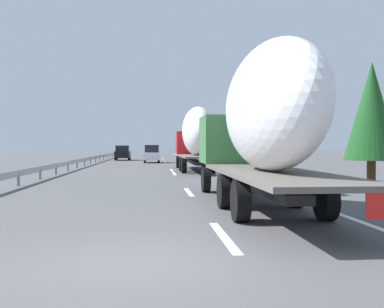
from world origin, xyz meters
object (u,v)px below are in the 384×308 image
at_px(truck_trailing, 261,121).
at_px(road_sign, 202,143).
at_px(car_white_van, 152,154).
at_px(truck_lead, 196,136).
at_px(car_black_suv, 123,153).

height_order(truck_trailing, road_sign, truck_trailing).
bearing_deg(car_white_van, road_sign, -41.70).
bearing_deg(truck_trailing, car_white_van, 5.24).
distance_m(car_white_van, road_sign, 9.76).
relative_size(truck_trailing, road_sign, 4.08).
distance_m(truck_trailing, road_sign, 43.82).
bearing_deg(truck_lead, car_white_van, 11.43).
bearing_deg(truck_lead, truck_trailing, 180.00).
xyz_separation_m(truck_trailing, car_white_van, (36.48, 3.34, -1.68)).
xyz_separation_m(truck_trailing, car_black_suv, (45.11, 7.13, -1.70)).
distance_m(truck_lead, road_sign, 23.97).
relative_size(truck_trailing, car_black_suv, 3.05).
bearing_deg(car_white_van, car_black_suv, 23.71).
distance_m(truck_trailing, car_black_suv, 45.70).
bearing_deg(truck_trailing, car_black_suv, 8.99).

